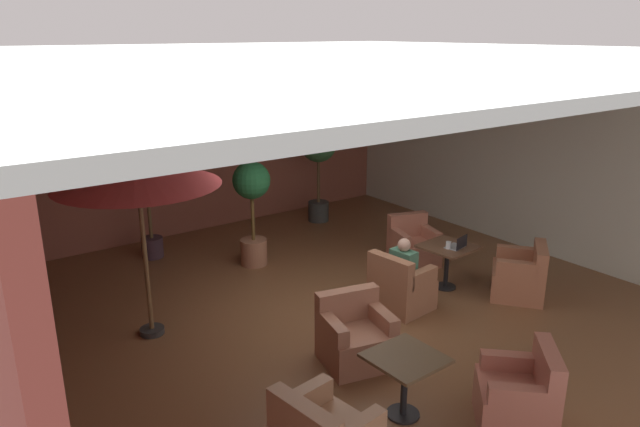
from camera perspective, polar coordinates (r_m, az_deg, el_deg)
ground_plane at (r=8.42m, az=1.92°, el=-9.91°), size 9.07×9.42×0.02m
wall_back_brick at (r=11.70m, az=-12.33°, el=6.79°), size 9.07×0.08×3.56m
wall_right_plain at (r=11.06m, az=20.77°, el=5.46°), size 0.08×9.42×3.56m
ceiling_slab at (r=7.49m, az=2.21°, el=15.37°), size 9.07×9.42×0.06m
cafe_table_front_left at (r=9.26m, az=12.29°, el=-3.86°), size 0.80×0.80×0.69m
armchair_front_left_north at (r=10.23m, az=9.04°, el=-3.13°), size 0.89×0.89×0.82m
armchair_front_left_east at (r=8.54m, az=7.85°, el=-7.19°), size 0.79×0.81×0.86m
armchair_front_left_south at (r=9.35m, az=18.91°, el=-5.83°), size 1.07×1.06×0.83m
cafe_table_front_right at (r=6.25m, az=8.29°, el=-14.78°), size 0.72×0.72×0.69m
armchair_front_right_north at (r=6.49m, az=18.80°, el=-16.60°), size 1.04×1.04×0.88m
armchair_front_right_east at (r=7.22m, az=3.48°, el=-11.96°), size 0.95×0.90×0.84m
patio_umbrella_tall_red at (r=7.49m, az=-17.39°, el=3.90°), size 2.04×2.04×2.41m
potted_tree_left_corner at (r=10.44m, az=-16.58°, el=3.32°), size 0.67×0.67×2.01m
potted_tree_mid_left at (r=9.83m, az=-6.63°, el=1.30°), size 0.63×0.63×1.81m
potted_tree_mid_right at (r=12.06m, az=-0.16°, el=5.72°), size 0.75×0.75×2.01m
patron_blue_shirt at (r=8.41m, az=8.13°, el=-4.70°), size 0.24×0.39×0.62m
iced_drink_cup at (r=9.08m, az=12.39°, el=-3.03°), size 0.08×0.08×0.11m
open_laptop at (r=9.14m, az=13.30°, el=-2.97°), size 0.35×0.29×0.20m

